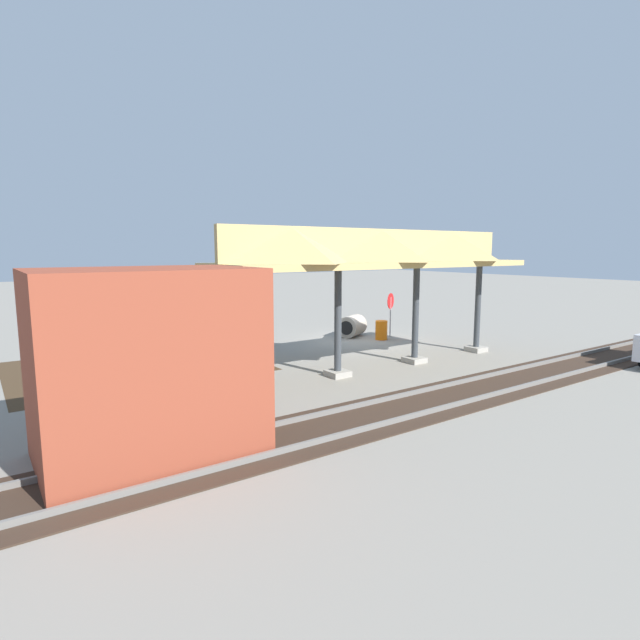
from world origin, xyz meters
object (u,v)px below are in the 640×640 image
object	(u,v)px
concrete_pipe	(352,326)
traffic_barrel	(381,330)
stop_sign	(391,306)
brick_utility_building	(147,363)
backhoe	(165,331)

from	to	relation	value
concrete_pipe	traffic_barrel	size ratio (longest dim) A/B	1.89
concrete_pipe	stop_sign	bearing A→B (deg)	143.29
stop_sign	brick_utility_building	bearing A→B (deg)	28.73
stop_sign	traffic_barrel	size ratio (longest dim) A/B	2.36
stop_sign	traffic_barrel	distance (m)	1.43
stop_sign	traffic_barrel	bearing A→B (deg)	21.58
stop_sign	backhoe	size ratio (longest dim) A/B	0.42
traffic_barrel	backhoe	bearing A→B (deg)	-3.48
stop_sign	brick_utility_building	xyz separation A→B (m)	(13.72, 7.52, 0.40)
backhoe	brick_utility_building	world-z (taller)	brick_utility_building
traffic_barrel	concrete_pipe	bearing A→B (deg)	-67.59
stop_sign	brick_utility_building	size ratio (longest dim) A/B	0.50
brick_utility_building	traffic_barrel	bearing A→B (deg)	-150.81
brick_utility_building	concrete_pipe	bearing A→B (deg)	-144.81
concrete_pipe	traffic_barrel	xyz separation A→B (m)	(-0.60, 1.46, -0.06)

